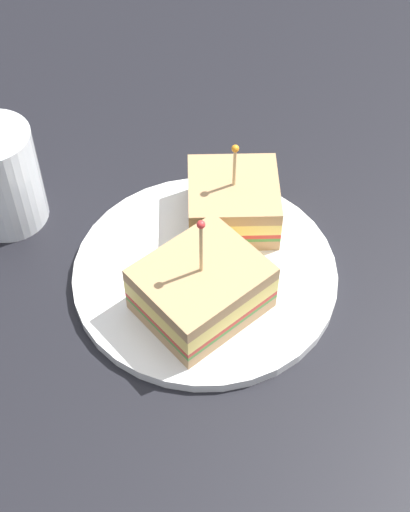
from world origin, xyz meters
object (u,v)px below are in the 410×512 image
sandwich_half_front (200,288)px  drink_glass (2,181)px  plate (205,273)px  sandwich_half_back (233,202)px

sandwich_half_front → drink_glass: bearing=-28.2°
plate → sandwich_half_back: sandwich_half_back is taller
sandwich_half_back → plate: bearing=71.7°
sandwich_half_front → drink_glass: sandwich_half_front is taller
sandwich_half_back → drink_glass: size_ratio=0.91×
sandwich_half_back → drink_glass: 22.31cm
sandwich_half_front → sandwich_half_back: sandwich_half_front is taller
plate → sandwich_half_back: bearing=-108.3°
sandwich_half_back → drink_glass: bearing=0.4°
plate → sandwich_half_front: bearing=88.5°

